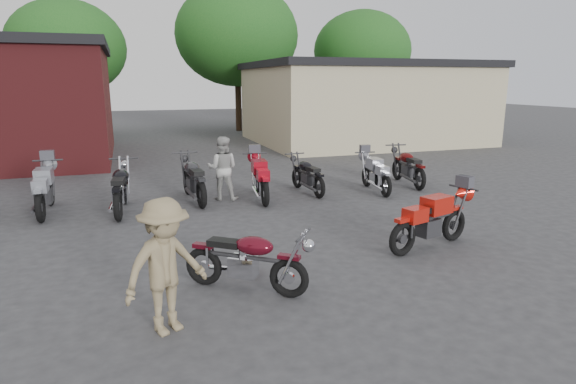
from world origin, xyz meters
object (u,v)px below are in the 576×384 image
object	(u,v)px
row_bike_5	(307,173)
helmet	(248,266)
person_light	(223,168)
row_bike_3	(193,177)
vintage_motorcycle	(247,256)
row_bike_7	(408,165)
sportbike	(432,218)
row_bike_6	(376,172)
person_tan	(165,267)
row_bike_1	(44,187)
row_bike_4	(260,176)
row_bike_2	(121,185)

from	to	relation	value
row_bike_5	helmet	bearing A→B (deg)	145.10
person_light	row_bike_3	bearing A→B (deg)	14.10
vintage_motorcycle	row_bike_5	xyz separation A→B (m)	(2.99, 5.50, 0.01)
person_light	row_bike_5	size ratio (longest dim) A/B	0.87
person_light	row_bike_5	world-z (taller)	person_light
row_bike_5	row_bike_7	world-z (taller)	row_bike_7
sportbike	helmet	xyz separation A→B (m)	(-3.35, -0.12, -0.43)
person_light	row_bike_6	bearing A→B (deg)	-165.04
sportbike	row_bike_5	world-z (taller)	sportbike
person_tan	row_bike_5	world-z (taller)	person_tan
row_bike_5	person_light	bearing A→B (deg)	86.18
sportbike	person_tan	xyz separation A→B (m)	(-4.67, -1.52, 0.26)
row_bike_1	row_bike_3	bearing A→B (deg)	-88.63
row_bike_4	row_bike_7	bearing A→B (deg)	-79.14
helmet	row_bike_5	distance (m)	5.64
row_bike_2	row_bike_5	size ratio (longest dim) A/B	1.15
row_bike_2	row_bike_3	size ratio (longest dim) A/B	1.00
row_bike_3	row_bike_5	size ratio (longest dim) A/B	1.16
person_light	row_bike_6	distance (m)	4.07
person_tan	row_bike_2	size ratio (longest dim) A/B	0.78
row_bike_1	row_bike_3	xyz separation A→B (m)	(3.30, 0.09, 0.01)
row_bike_2	row_bike_3	bearing A→B (deg)	-67.97
row_bike_4	sportbike	bearing A→B (deg)	-150.20
sportbike	row_bike_4	size ratio (longest dim) A/B	0.95
row_bike_3	row_bike_5	distance (m)	2.97
vintage_motorcycle	sportbike	world-z (taller)	sportbike
vintage_motorcycle	row_bike_6	bearing A→B (deg)	84.32
row_bike_1	row_bike_2	bearing A→B (deg)	-104.31
helmet	row_bike_5	xyz separation A→B (m)	(2.82, 4.87, 0.40)
sportbike	row_bike_4	xyz separation A→B (m)	(-1.90, 4.45, 0.03)
sportbike	row_bike_3	size ratio (longest dim) A/B	0.91
row_bike_1	row_bike_7	bearing A→B (deg)	-89.72
person_light	row_bike_7	size ratio (longest dim) A/B	0.79
row_bike_5	row_bike_4	bearing A→B (deg)	97.63
person_tan	row_bike_2	world-z (taller)	person_tan
person_light	row_bike_7	bearing A→B (deg)	-158.55
row_bike_4	row_bike_7	distance (m)	4.46
row_bike_3	row_bike_4	bearing A→B (deg)	-106.96
row_bike_2	person_tan	bearing A→B (deg)	-169.33
row_bike_1	vintage_motorcycle	bearing A→B (deg)	-149.13
sportbike	row_bike_6	size ratio (longest dim) A/B	1.04
person_tan	row_bike_5	distance (m)	7.52
sportbike	row_bike_1	distance (m)	8.27
row_bike_3	row_bike_4	world-z (taller)	row_bike_3
sportbike	person_tan	bearing A→B (deg)	-178.62
vintage_motorcycle	row_bike_6	size ratio (longest dim) A/B	0.98
sportbike	row_bike_1	bearing A→B (deg)	128.67
person_tan	row_bike_7	distance (m)	9.58
person_tan	person_light	bearing A→B (deg)	46.90
person_light	row_bike_4	world-z (taller)	person_light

